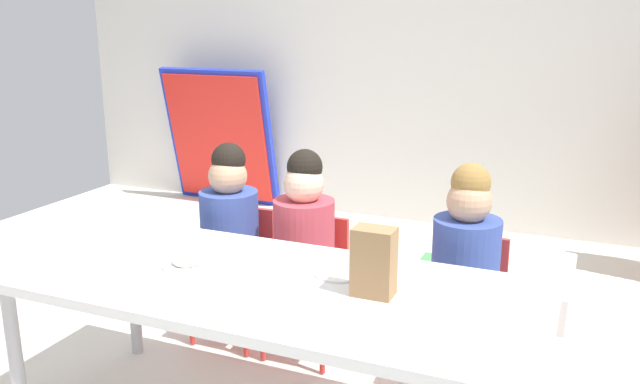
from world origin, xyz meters
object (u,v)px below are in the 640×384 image
object	(u,v)px
paper_plate_near_edge	(188,265)
paper_bag_brown	(374,262)
donut_powdered_on_plate	(187,260)
craft_table	(267,293)
seated_child_middle_seat	(305,235)
paper_plate_center_table	(340,273)
seated_child_near_camera	(231,225)
folded_activity_table	(220,138)
seated_child_far_right	(466,257)

from	to	relation	value
paper_plate_near_edge	paper_bag_brown	bearing A→B (deg)	1.70
paper_bag_brown	donut_powdered_on_plate	size ratio (longest dim) A/B	2.09
craft_table	donut_powdered_on_plate	distance (m)	0.32
paper_plate_near_edge	craft_table	bearing A→B (deg)	-0.55
seated_child_middle_seat	paper_plate_center_table	bearing A→B (deg)	-53.71
seated_child_middle_seat	paper_bag_brown	world-z (taller)	seated_child_middle_seat
craft_table	paper_plate_near_edge	xyz separation A→B (m)	(-0.32, 0.00, 0.05)
paper_bag_brown	donut_powdered_on_plate	bearing A→B (deg)	-178.30
seated_child_middle_seat	paper_plate_near_edge	bearing A→B (deg)	-106.49
seated_child_near_camera	paper_bag_brown	world-z (taller)	seated_child_near_camera
folded_activity_table	donut_powdered_on_plate	xyz separation A→B (m)	(1.44, -2.56, 0.09)
paper_bag_brown	donut_powdered_on_plate	distance (m)	0.69
paper_plate_center_table	paper_plate_near_edge	bearing A→B (deg)	-164.78
craft_table	paper_bag_brown	xyz separation A→B (m)	(0.36, 0.02, 0.16)
paper_plate_center_table	seated_child_near_camera	bearing A→B (deg)	146.69
seated_child_near_camera	paper_bag_brown	xyz separation A→B (m)	(0.87, -0.58, 0.16)
paper_bag_brown	folded_activity_table	bearing A→B (deg)	129.87
seated_child_middle_seat	folded_activity_table	world-z (taller)	folded_activity_table
paper_bag_brown	paper_plate_center_table	xyz separation A→B (m)	(-0.16, 0.12, -0.11)
seated_child_far_right	donut_powdered_on_plate	xyz separation A→B (m)	(-0.86, -0.60, 0.07)
seated_child_middle_seat	paper_plate_near_edge	size ratio (longest dim) A/B	5.10
craft_table	donut_powdered_on_plate	bearing A→B (deg)	179.45
folded_activity_table	donut_powdered_on_plate	bearing A→B (deg)	-60.62
seated_child_middle_seat	paper_plate_near_edge	xyz separation A→B (m)	(-0.18, -0.60, 0.05)
seated_child_near_camera	seated_child_middle_seat	bearing A→B (deg)	0.00
seated_child_middle_seat	folded_activity_table	xyz separation A→B (m)	(-1.62, 1.95, -0.02)
paper_plate_near_edge	paper_plate_center_table	xyz separation A→B (m)	(0.52, 0.14, 0.00)
craft_table	seated_child_far_right	size ratio (longest dim) A/B	1.99
donut_powdered_on_plate	craft_table	bearing A→B (deg)	-0.55
seated_child_middle_seat	paper_bag_brown	xyz separation A→B (m)	(0.50, -0.58, 0.16)
seated_child_near_camera	folded_activity_table	size ratio (longest dim) A/B	0.84
craft_table	seated_child_middle_seat	size ratio (longest dim) A/B	1.99
seated_child_far_right	folded_activity_table	distance (m)	3.02
seated_child_far_right	paper_bag_brown	bearing A→B (deg)	-107.38
folded_activity_table	paper_plate_center_table	world-z (taller)	folded_activity_table
craft_table	paper_plate_center_table	size ratio (longest dim) A/B	10.13
seated_child_middle_seat	donut_powdered_on_plate	size ratio (longest dim) A/B	8.71
craft_table	paper_bag_brown	world-z (taller)	paper_bag_brown
seated_child_far_right	folded_activity_table	size ratio (longest dim) A/B	0.84
craft_table	paper_plate_center_table	world-z (taller)	paper_plate_center_table
seated_child_near_camera	folded_activity_table	world-z (taller)	folded_activity_table
craft_table	seated_child_far_right	xyz separation A→B (m)	(0.55, 0.61, -0.00)
craft_table	seated_child_middle_seat	world-z (taller)	seated_child_middle_seat
craft_table	folded_activity_table	bearing A→B (deg)	124.43
seated_child_far_right	paper_plate_near_edge	xyz separation A→B (m)	(-0.86, -0.60, 0.05)
seated_child_near_camera	paper_bag_brown	distance (m)	1.06
craft_table	donut_powdered_on_plate	size ratio (longest dim) A/B	17.31
folded_activity_table	seated_child_middle_seat	bearing A→B (deg)	-50.35
craft_table	seated_child_middle_seat	bearing A→B (deg)	102.69
craft_table	paper_plate_center_table	bearing A→B (deg)	35.36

